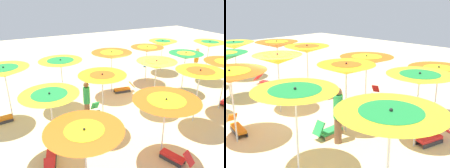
# 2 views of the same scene
# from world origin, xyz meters

# --- Properties ---
(ground) EXTENTS (41.64, 41.64, 0.04)m
(ground) POSITION_xyz_m (0.00, 0.00, -0.02)
(ground) COLOR beige
(beach_umbrella_0) EXTENTS (1.99, 1.99, 2.25)m
(beach_umbrella_0) POSITION_xyz_m (-3.99, 4.16, 2.00)
(beach_umbrella_0) COLOR silver
(beach_umbrella_0) RESTS_ON ground
(beach_umbrella_1) EXTENTS (2.06, 2.06, 2.29)m
(beach_umbrella_1) POSITION_xyz_m (-2.83, 2.00, 2.08)
(beach_umbrella_1) COLOR silver
(beach_umbrella_1) RESTS_ON ground
(beach_umbrella_2) EXTENTS (2.23, 2.23, 2.43)m
(beach_umbrella_2) POSITION_xyz_m (-2.19, -0.81, 2.19)
(beach_umbrella_2) COLOR silver
(beach_umbrella_2) RESTS_ON ground
(beach_umbrella_3) EXTENTS (2.11, 2.11, 2.45)m
(beach_umbrella_3) POSITION_xyz_m (-1.91, -3.71, 2.21)
(beach_umbrella_3) COLOR silver
(beach_umbrella_3) RESTS_ON ground
(beach_umbrella_4) EXTENTS (2.12, 2.12, 2.54)m
(beach_umbrella_4) POSITION_xyz_m (-1.62, -6.23, 2.28)
(beach_umbrella_4) COLOR silver
(beach_umbrella_4) RESTS_ON ground
(beach_umbrella_5) EXTENTS (1.99, 1.99, 2.54)m
(beach_umbrella_5) POSITION_xyz_m (-1.35, 5.76, 2.31)
(beach_umbrella_5) COLOR silver
(beach_umbrella_5) RESTS_ON ground
(beach_umbrella_6) EXTENTS (1.91, 1.91, 2.29)m
(beach_umbrella_6) POSITION_xyz_m (-0.60, 3.08, 2.07)
(beach_umbrella_6) COLOR silver
(beach_umbrella_6) RESTS_ON ground
(beach_umbrella_7) EXTENTS (1.95, 1.95, 2.45)m
(beach_umbrella_7) POSITION_xyz_m (0.28, 0.36, 2.20)
(beach_umbrella_7) COLOR silver
(beach_umbrella_7) RESTS_ON ground
(beach_umbrella_8) EXTENTS (1.96, 1.96, 2.47)m
(beach_umbrella_8) POSITION_xyz_m (0.88, -2.77, 2.24)
(beach_umbrella_8) COLOR silver
(beach_umbrella_8) RESTS_ON ground
(beach_umbrella_9) EXTENTS (1.99, 1.99, 2.41)m
(beach_umbrella_9) POSITION_xyz_m (1.62, -5.03, 2.20)
(beach_umbrella_9) COLOR silver
(beach_umbrella_9) RESTS_ON ground
(beach_umbrella_12) EXTENTS (2.05, 2.05, 2.49)m
(beach_umbrella_12) POSITION_xyz_m (2.32, 1.05, 2.27)
(beach_umbrella_12) COLOR silver
(beach_umbrella_12) RESTS_ON ground
(beach_umbrella_13) EXTENTS (2.28, 2.28, 2.21)m
(beach_umbrella_13) POSITION_xyz_m (3.39, -1.59, 1.98)
(beach_umbrella_13) COLOR silver
(beach_umbrella_13) RESTS_ON ground
(beach_umbrella_14) EXTENTS (2.16, 2.16, 2.18)m
(beach_umbrella_14) POSITION_xyz_m (3.75, -4.61, 1.95)
(beach_umbrella_14) COLOR silver
(beach_umbrella_14) RESTS_ON ground
(lounger_0) EXTENTS (1.09, 0.39, 0.67)m
(lounger_0) POSITION_xyz_m (0.15, -2.65, 0.22)
(lounger_0) COLOR olive
(lounger_0) RESTS_ON ground
(lounger_1) EXTENTS (1.29, 0.67, 0.57)m
(lounger_1) POSITION_xyz_m (2.19, -5.34, 0.20)
(lounger_1) COLOR #333338
(lounger_1) RESTS_ON ground
(lounger_2) EXTENTS (0.48, 1.25, 0.57)m
(lounger_2) POSITION_xyz_m (-1.87, -0.20, 0.19)
(lounger_2) COLOR #333338
(lounger_2) RESTS_ON ground
(lounger_3) EXTENTS (1.21, 0.69, 0.63)m
(lounger_3) POSITION_xyz_m (4.01, -1.49, 0.21)
(lounger_3) COLOR #333338
(lounger_3) RESTS_ON ground
(beachgoer_0) EXTENTS (0.30, 0.30, 1.86)m
(beachgoer_0) POSITION_xyz_m (-2.33, 5.89, 0.98)
(beachgoer_0) COLOR beige
(beachgoer_0) RESTS_ON ground
(beachgoer_1) EXTENTS (0.30, 0.30, 1.87)m
(beachgoer_1) POSITION_xyz_m (0.07, -3.18, 0.99)
(beachgoer_1) COLOR brown
(beachgoer_1) RESTS_ON ground
(beach_ball) EXTENTS (0.24, 0.24, 0.24)m
(beach_ball) POSITION_xyz_m (-5.17, 3.55, 0.12)
(beach_ball) COLOR #337FE5
(beach_ball) RESTS_ON ground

